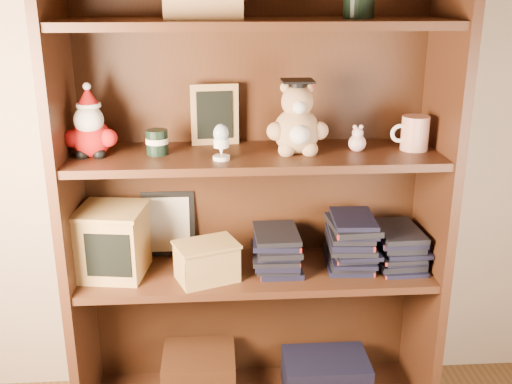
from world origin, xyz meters
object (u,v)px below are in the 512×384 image
at_px(bookcase, 254,199).
at_px(teacher_mug, 414,133).
at_px(grad_teddy_bear, 297,125).
at_px(treats_box, 113,241).

xyz_separation_m(bookcase, teacher_mug, (0.50, -0.05, 0.22)).
height_order(bookcase, grad_teddy_bear, bookcase).
bearing_deg(grad_teddy_bear, treats_box, 179.41).
xyz_separation_m(grad_teddy_bear, teacher_mug, (0.37, 0.01, -0.03)).
bearing_deg(grad_teddy_bear, bookcase, 155.86).
xyz_separation_m(bookcase, treats_box, (-0.46, -0.05, -0.11)).
distance_m(grad_teddy_bear, teacher_mug, 0.37).
relative_size(grad_teddy_bear, treats_box, 0.98).
height_order(grad_teddy_bear, treats_box, grad_teddy_bear).
height_order(teacher_mug, treats_box, teacher_mug).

